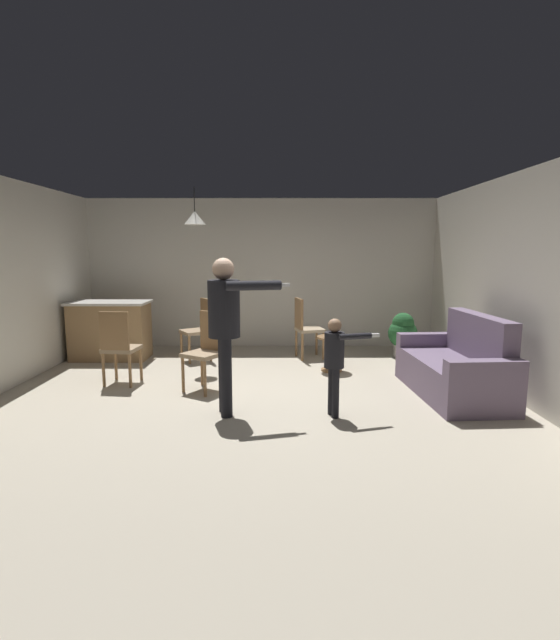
{
  "coord_description": "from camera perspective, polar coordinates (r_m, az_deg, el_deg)",
  "views": [
    {
      "loc": [
        0.33,
        -5.42,
        1.77
      ],
      "look_at": [
        0.33,
        -0.26,
        1.0
      ],
      "focal_mm": 26.18,
      "sensor_mm": 36.0,
      "label": 1
    }
  ],
  "objects": [
    {
      "name": "spare_remote_on_table",
      "position": [
        6.9,
        6.57,
        -1.86
      ],
      "size": [
        0.13,
        0.05,
        0.04
      ],
      "primitive_type": "cube",
      "rotation": [
        0.0,
        0.0,
        1.44
      ],
      "color": "white",
      "rests_on": "side_table_by_couch"
    },
    {
      "name": "dining_chair_spare",
      "position": [
        7.66,
        -9.67,
        -0.83
      ],
      "size": [
        0.58,
        0.58,
        1.0
      ],
      "rotation": [
        0.0,
        0.0,
        2.12
      ],
      "color": "olive",
      "rests_on": "ground"
    },
    {
      "name": "ground",
      "position": [
        5.72,
        -3.3,
        -9.57
      ],
      "size": [
        7.68,
        7.68,
        0.0
      ],
      "primitive_type": "plane",
      "color": "#B2A893"
    },
    {
      "name": "ceiling_light_pendant",
      "position": [
        7.19,
        -10.27,
        12.19
      ],
      "size": [
        0.32,
        0.32,
        0.55
      ],
      "color": "silver"
    },
    {
      "name": "side_table_by_couch",
      "position": [
        6.93,
        6.46,
        -3.58
      ],
      "size": [
        0.44,
        0.44,
        0.52
      ],
      "color": "olive",
      "rests_on": "ground"
    },
    {
      "name": "dining_chair_near_wall",
      "position": [
        6.48,
        -18.98,
        -2.87
      ],
      "size": [
        0.46,
        0.46,
        1.0
      ],
      "rotation": [
        0.0,
        0.0,
        6.18
      ],
      "color": "olive",
      "rests_on": "ground"
    },
    {
      "name": "wall_right",
      "position": [
        6.15,
        27.93,
        3.58
      ],
      "size": [
        0.1,
        6.4,
        2.7
      ],
      "primitive_type": "cube",
      "color": "silver",
      "rests_on": "ground"
    },
    {
      "name": "wall_back",
      "position": [
        8.64,
        -2.13,
        5.7
      ],
      "size": [
        6.4,
        0.1,
        2.7
      ],
      "primitive_type": "cube",
      "color": "silver",
      "rests_on": "ground"
    },
    {
      "name": "couch_floral",
      "position": [
        6.17,
        20.85,
        -5.56
      ],
      "size": [
        0.95,
        1.85,
        1.0
      ],
      "rotation": [
        0.0,
        0.0,
        1.63
      ],
      "color": "slate",
      "rests_on": "ground"
    },
    {
      "name": "dining_chair_by_counter",
      "position": [
        7.69,
        3.24,
        -0.69
      ],
      "size": [
        0.51,
        0.51,
        1.0
      ],
      "rotation": [
        0.0,
        0.0,
        4.95
      ],
      "color": "olive",
      "rests_on": "ground"
    },
    {
      "name": "person_adult",
      "position": [
        4.99,
        -6.58,
        0.15
      ],
      "size": [
        0.87,
        0.48,
        1.7
      ],
      "rotation": [
        0.0,
        0.0,
        -1.33
      ],
      "color": "black",
      "rests_on": "ground"
    },
    {
      "name": "dining_chair_centre_back",
      "position": [
        6.01,
        -8.84,
        -3.37
      ],
      "size": [
        0.58,
        0.58,
        1.0
      ],
      "rotation": [
        0.0,
        0.0,
        2.59
      ],
      "color": "olive",
      "rests_on": "ground"
    },
    {
      "name": "kitchen_counter",
      "position": [
        8.14,
        -19.92,
        -1.16
      ],
      "size": [
        1.26,
        0.66,
        0.95
      ],
      "color": "#99754C",
      "rests_on": "ground"
    },
    {
      "name": "potted_plant_corner",
      "position": [
        8.09,
        14.88,
        -1.48
      ],
      "size": [
        0.48,
        0.48,
        0.74
      ],
      "color": "#B7B2AD",
      "rests_on": "ground"
    },
    {
      "name": "person_child",
      "position": [
        5.0,
        6.86,
        -4.4
      ],
      "size": [
        0.58,
        0.3,
        1.06
      ],
      "rotation": [
        0.0,
        0.0,
        -1.3
      ],
      "color": "black",
      "rests_on": "ground"
    }
  ]
}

